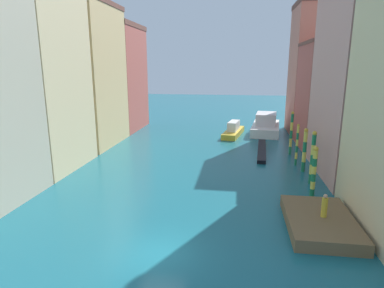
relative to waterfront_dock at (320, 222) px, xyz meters
The scene contains 17 objects.
ground_plane 22.13m from the waterfront_dock, 115.13° to the left, with size 154.00×154.00×0.00m, color #196070.
building_left_1 27.83m from the waterfront_dock, 159.08° to the left, with size 7.32×9.15×17.79m.
building_left_2 32.83m from the waterfront_dock, 141.29° to the left, with size 7.32×10.87×17.77m.
building_left_3 40.09m from the waterfront_dock, 129.00° to the left, with size 7.32×10.77×16.39m.
building_right_1 16.76m from the waterfront_dock, 62.95° to the left, with size 7.32×11.99×21.68m.
building_right_2 23.97m from the waterfront_dock, 75.12° to the left, with size 7.32×9.56×12.98m.
building_right_3 33.31m from the waterfront_dock, 79.29° to the left, with size 7.32×8.56×19.04m.
waterfront_dock is the anchor object (origin of this frame).
person_on_dock 1.11m from the waterfront_dock, 15.46° to the right, with size 0.36×0.36×1.52m.
mooring_pole_0 5.57m from the waterfront_dock, 83.37° to the left, with size 0.39×0.39×4.08m.
mooring_pole_1 8.53m from the waterfront_dock, 82.43° to the left, with size 0.39×0.39×4.72m.
mooring_pole_2 11.77m from the waterfront_dock, 84.74° to the left, with size 0.39×0.39×4.32m.
mooring_pole_3 13.80m from the waterfront_dock, 87.07° to the left, with size 0.27×0.27×4.36m.
mooring_pole_4 18.06m from the waterfront_dock, 87.65° to the left, with size 0.34×0.34×5.06m.
vaporetto_white 30.57m from the waterfront_dock, 92.08° to the left, with size 5.05×10.22×3.04m.
gondola_black 18.76m from the waterfront_dock, 97.48° to the left, with size 1.62×10.34×0.40m.
motorboat_0 28.41m from the waterfront_dock, 102.21° to the left, with size 3.31×8.02×2.11m.
Camera 1 is at (4.00, -15.55, 10.10)m, focal length 30.46 mm.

